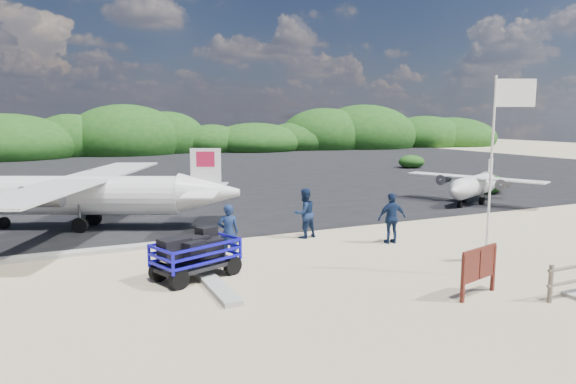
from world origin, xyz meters
The scene contains 12 objects.
ground centered at (0.00, 0.00, 0.00)m, with size 160.00×160.00×0.00m, color beige.
asphalt_apron centered at (0.00, 30.00, 0.00)m, with size 90.00×50.00×0.04m, color #B2B2B2, non-canonical shape.
lagoon centered at (-9.00, 1.50, 0.00)m, with size 9.00×7.00×0.40m, color #B2B2B2, non-canonical shape.
vegetation_band centered at (0.00, 55.00, 0.00)m, with size 124.00×8.00×4.40m, color #B2B2B2, non-canonical shape.
baggage_cart centered at (-4.74, 0.81, 0.00)m, with size 2.67×1.52×1.33m, color #120DC6, non-canonical shape.
flagpole centered at (3.19, -2.64, 0.00)m, with size 1.18×0.49×5.91m, color white, non-canonical shape.
signboard centered at (1.66, -3.88, 0.00)m, with size 1.66×0.16×1.37m, color maroon, non-canonical shape.
crew_a centered at (-3.28, 2.20, 0.95)m, with size 0.69×0.46×1.90m, color #14264D.
crew_b centered at (0.45, 4.06, 0.98)m, with size 0.96×0.75×1.97m, color #14264D.
crew_c centered at (3.04, 1.88, 0.96)m, with size 1.13×0.47×1.93m, color #14264D.
aircraft_large centered at (17.24, 20.97, 0.00)m, with size 14.60×14.60×4.38m, color #B2B2B2, non-canonical shape.
aircraft_small centered at (-10.61, 32.06, 0.00)m, with size 6.19×6.19×2.23m, color #B2B2B2, non-canonical shape.
Camera 1 is at (-8.37, -13.71, 4.73)m, focal length 32.00 mm.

